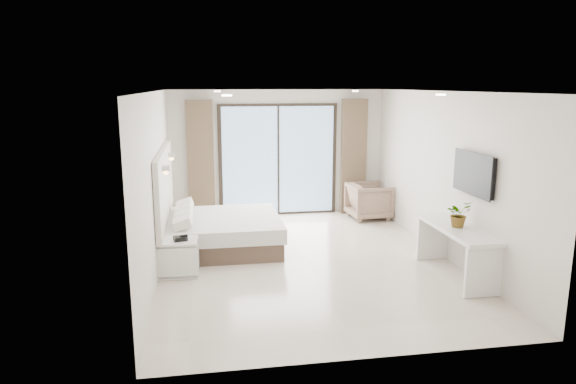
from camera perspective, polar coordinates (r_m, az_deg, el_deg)
name	(u,v)px	position (r m, az deg, el deg)	size (l,w,h in m)	color
ground	(306,260)	(8.42, 1.99, -7.59)	(6.20, 6.20, 0.00)	beige
room_shell	(286,157)	(8.79, -0.27, 3.88)	(4.62, 6.22, 2.72)	silver
bed	(221,232)	(9.01, -7.41, -4.43)	(1.97, 1.88, 0.69)	brown
nightstand	(178,257)	(7.90, -12.12, -7.10)	(0.61, 0.51, 0.54)	white
phone	(180,238)	(7.76, -11.87, -5.08)	(0.19, 0.15, 0.06)	black
console_desk	(456,240)	(7.95, 18.20, -5.05)	(0.54, 1.73, 0.77)	white
plant	(458,217)	(7.85, 18.42, -2.62)	(0.35, 0.39, 0.30)	#33662D
armchair	(369,199)	(11.00, 9.01, -0.80)	(0.81, 0.76, 0.84)	#977D63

